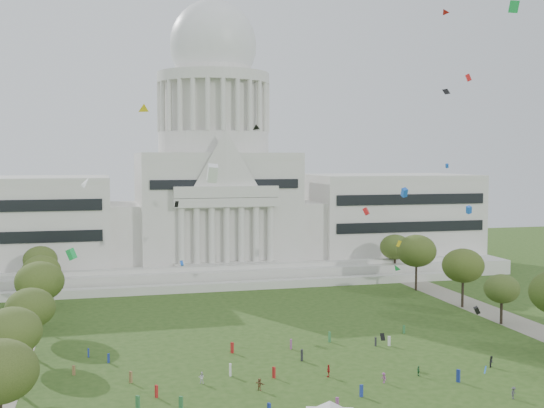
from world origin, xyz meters
TOP-DOWN VIEW (x-y plane):
  - ground at (0.00, 0.00)m, footprint 400.00×400.00m
  - capitol at (0.00, 113.59)m, footprint 160.00×64.50m
  - path_left at (-48.00, 30.00)m, footprint 8.00×160.00m
  - path_right at (48.00, 30.00)m, footprint 8.00×160.00m
  - row_tree_l_2 at (-45.04, 17.30)m, footprint 8.42×8.42m
  - row_tree_l_3 at (-44.09, 33.92)m, footprint 8.12×8.12m
  - row_tree_r_3 at (44.40, 34.48)m, footprint 7.01×7.01m
  - row_tree_l_4 at (-44.08, 52.42)m, footprint 9.29×9.29m
  - row_tree_r_4 at (44.76, 50.04)m, footprint 9.19×9.19m
  - row_tree_l_5 at (-45.22, 71.01)m, footprint 8.33×8.33m
  - row_tree_r_5 at (43.49, 70.19)m, footprint 9.82×9.82m
  - row_tree_l_6 at (-46.87, 89.14)m, footprint 8.19×8.19m
  - row_tree_r_6 at (45.96, 88.13)m, footprint 8.42×8.42m
  - event_tent at (-6.77, -9.23)m, footprint 10.28×10.28m
  - person_2 at (26.88, 10.01)m, footprint 1.01×0.99m
  - person_3 at (7.31, 7.23)m, footprint 0.79×1.12m
  - person_4 at (0.37, 11.89)m, footprint 0.95×1.24m
  - person_5 at (-11.10, 8.65)m, footprint 1.51×1.70m
  - person_8 at (-18.65, 13.71)m, footprint 0.98×0.81m
  - person_9 at (21.87, -3.35)m, footprint 1.24×1.05m
  - person_10 at (13.73, 8.92)m, footprint 0.59×0.96m
  - distant_crowd at (-10.79, 14.27)m, footprint 59.88×40.24m
  - kite_swarm at (-1.95, 9.09)m, footprint 91.19×102.57m

SIDE VIEW (x-z plane):
  - ground at x=0.00m, z-range 0.00..0.00m
  - path_left at x=-48.00m, z-range 0.00..0.04m
  - path_right at x=48.00m, z-range 0.00..0.04m
  - person_10 at x=13.73m, z-range 0.00..1.56m
  - person_3 at x=7.31m, z-range 0.00..1.56m
  - person_9 at x=21.87m, z-range 0.00..1.71m
  - person_8 at x=-18.65m, z-range 0.00..1.74m
  - distant_crowd at x=-10.79m, z-range -0.09..1.85m
  - person_5 at x=-11.10m, z-range 0.00..1.77m
  - person_2 at x=26.88m, z-range 0.00..1.80m
  - person_4 at x=0.37m, z-range 0.00..1.88m
  - event_tent at x=-6.77m, z-range 1.25..5.78m
  - row_tree_r_3 at x=44.40m, z-range 2.09..12.07m
  - row_tree_l_3 at x=-44.09m, z-range 2.43..13.98m
  - row_tree_l_6 at x=-46.87m, z-range 2.45..14.09m
  - row_tree_l_5 at x=-45.22m, z-range 2.49..14.34m
  - row_tree_r_6 at x=45.96m, z-range 2.52..14.49m
  - row_tree_l_2 at x=-45.04m, z-range 2.52..14.49m
  - row_tree_r_4 at x=44.76m, z-range 2.76..15.82m
  - row_tree_l_4 at x=-44.08m, z-range 2.79..16.00m
  - row_tree_r_5 at x=43.49m, z-range 2.95..16.91m
  - capitol at x=0.00m, z-range -23.35..67.95m
  - kite_swarm at x=-1.95m, z-range -3.39..60.08m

